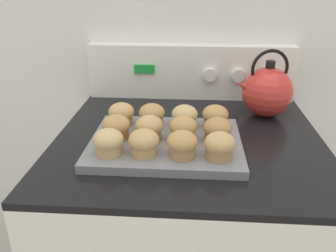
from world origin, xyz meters
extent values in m
cube|color=silver|center=(0.00, 0.74, 1.20)|extent=(8.00, 0.05, 2.40)
cube|color=black|center=(0.00, 0.37, 0.89)|extent=(0.73, 0.70, 0.02)
cube|color=white|center=(0.00, 0.69, 0.99)|extent=(0.72, 0.05, 0.19)
cube|color=green|center=(-0.16, 0.66, 1.01)|extent=(0.07, 0.01, 0.03)
cylinder|color=white|center=(0.07, 0.65, 0.99)|extent=(0.04, 0.02, 0.04)
cylinder|color=white|center=(0.16, 0.65, 0.99)|extent=(0.04, 0.02, 0.04)
cylinder|color=white|center=(0.26, 0.65, 0.99)|extent=(0.04, 0.02, 0.04)
cube|color=slate|center=(-0.06, 0.29, 0.91)|extent=(0.39, 0.30, 0.02)
cylinder|color=tan|center=(-0.19, 0.20, 0.93)|extent=(0.06, 0.06, 0.03)
ellipsoid|color=tan|center=(-0.19, 0.20, 0.96)|extent=(0.07, 0.07, 0.05)
cylinder|color=tan|center=(-0.10, 0.20, 0.93)|extent=(0.06, 0.06, 0.03)
ellipsoid|color=tan|center=(-0.10, 0.20, 0.96)|extent=(0.07, 0.07, 0.05)
cylinder|color=#A37A4C|center=(-0.01, 0.20, 0.93)|extent=(0.06, 0.06, 0.03)
ellipsoid|color=tan|center=(-0.01, 0.20, 0.96)|extent=(0.07, 0.07, 0.05)
cylinder|color=#A37A4C|center=(0.07, 0.20, 0.93)|extent=(0.06, 0.06, 0.03)
ellipsoid|color=tan|center=(0.07, 0.20, 0.96)|extent=(0.07, 0.07, 0.05)
cylinder|color=olive|center=(-0.19, 0.29, 0.93)|extent=(0.06, 0.06, 0.03)
ellipsoid|color=tan|center=(-0.19, 0.29, 0.96)|extent=(0.07, 0.07, 0.05)
cylinder|color=#A37A4C|center=(-0.10, 0.29, 0.93)|extent=(0.06, 0.06, 0.03)
ellipsoid|color=tan|center=(-0.10, 0.29, 0.96)|extent=(0.07, 0.07, 0.05)
cylinder|color=tan|center=(-0.01, 0.29, 0.93)|extent=(0.06, 0.06, 0.03)
ellipsoid|color=tan|center=(-0.01, 0.29, 0.96)|extent=(0.07, 0.07, 0.05)
cylinder|color=olive|center=(0.07, 0.29, 0.93)|extent=(0.06, 0.06, 0.03)
ellipsoid|color=#B2844C|center=(0.07, 0.29, 0.96)|extent=(0.07, 0.07, 0.05)
cylinder|color=tan|center=(-0.19, 0.38, 0.93)|extent=(0.06, 0.06, 0.03)
ellipsoid|color=tan|center=(-0.19, 0.38, 0.96)|extent=(0.07, 0.07, 0.05)
cylinder|color=tan|center=(-0.10, 0.38, 0.93)|extent=(0.06, 0.06, 0.03)
ellipsoid|color=tan|center=(-0.10, 0.38, 0.96)|extent=(0.07, 0.07, 0.05)
cylinder|color=olive|center=(-0.01, 0.37, 0.93)|extent=(0.06, 0.06, 0.03)
ellipsoid|color=tan|center=(-0.01, 0.37, 0.96)|extent=(0.07, 0.07, 0.05)
cylinder|color=tan|center=(0.07, 0.38, 0.93)|extent=(0.06, 0.06, 0.03)
ellipsoid|color=tan|center=(0.07, 0.38, 0.96)|extent=(0.07, 0.07, 0.05)
sphere|color=red|center=(0.24, 0.53, 0.97)|extent=(0.15, 0.15, 0.15)
cylinder|color=black|center=(0.24, 0.53, 1.06)|extent=(0.03, 0.03, 0.02)
cone|color=red|center=(0.17, 0.51, 0.99)|extent=(0.08, 0.05, 0.06)
torus|color=black|center=(0.24, 0.53, 1.05)|extent=(0.12, 0.03, 0.12)
camera|label=1|loc=(0.01, -0.54, 1.32)|focal=38.00mm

